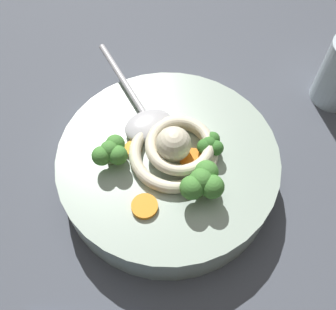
{
  "coord_description": "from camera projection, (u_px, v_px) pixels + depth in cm",
  "views": [
    {
      "loc": [
        -23.12,
        -12.68,
        48.06
      ],
      "look_at": [
        -2.09,
        -0.74,
        9.2
      ],
      "focal_mm": 41.69,
      "sensor_mm": 36.0,
      "label": 1
    }
  ],
  "objects": [
    {
      "name": "broccoli_floret_left",
      "position": [
        111.0,
        152.0,
        0.43
      ],
      "size": [
        4.33,
        3.72,
        3.42
      ],
      "color": "#7A9E60",
      "rests_on": "soup_bowl"
    },
    {
      "name": "broccoli_floret_beside_noodles",
      "position": [
        203.0,
        182.0,
        0.41
      ],
      "size": [
        5.1,
        4.39,
        4.03
      ],
      "color": "#7A9E60",
      "rests_on": "soup_bowl"
    },
    {
      "name": "noodle_pile",
      "position": [
        175.0,
        149.0,
        0.45
      ],
      "size": [
        11.4,
        11.18,
        4.58
      ],
      "color": "beige",
      "rests_on": "soup_bowl"
    },
    {
      "name": "soup_bowl",
      "position": [
        168.0,
        166.0,
        0.48
      ],
      "size": [
        26.43,
        26.43,
        5.29
      ],
      "color": "#9EB2A3",
      "rests_on": "table_slab"
    },
    {
      "name": "table_slab",
      "position": [
        171.0,
        170.0,
        0.53
      ],
      "size": [
        111.51,
        111.51,
        3.91
      ],
      "primitive_type": "cube",
      "color": "#474C56",
      "rests_on": "ground"
    },
    {
      "name": "soup_spoon",
      "position": [
        145.0,
        115.0,
        0.48
      ],
      "size": [
        12.09,
        16.34,
        1.6
      ],
      "rotation": [
        0.0,
        0.0,
        1.01
      ],
      "color": "#B7B7BC",
      "rests_on": "soup_bowl"
    },
    {
      "name": "carrot_slice_rear",
      "position": [
        145.0,
        206.0,
        0.42
      ],
      "size": [
        2.91,
        2.91,
        0.57
      ],
      "primitive_type": "cylinder",
      "color": "orange",
      "rests_on": "soup_bowl"
    },
    {
      "name": "carrot_slice_near_spoon",
      "position": [
        193.0,
        160.0,
        0.45
      ],
      "size": [
        2.97,
        2.97,
        0.79
      ],
      "primitive_type": "cylinder",
      "color": "orange",
      "rests_on": "soup_bowl"
    },
    {
      "name": "carrot_slice_far",
      "position": [
        133.0,
        149.0,
        0.46
      ],
      "size": [
        2.03,
        2.03,
        0.67
      ],
      "primitive_type": "cylinder",
      "color": "orange",
      "rests_on": "soup_bowl"
    },
    {
      "name": "broccoli_floret_right",
      "position": [
        210.0,
        145.0,
        0.44
      ],
      "size": [
        3.47,
        2.98,
        2.74
      ],
      "color": "#7A9E60",
      "rests_on": "soup_bowl"
    }
  ]
}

